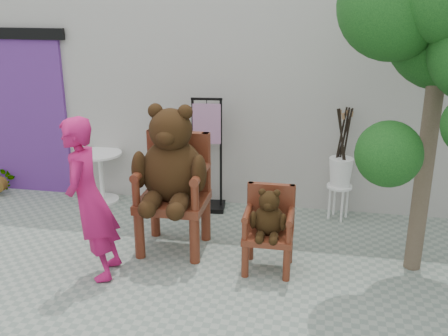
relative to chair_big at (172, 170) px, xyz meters
name	(u,v)px	position (x,y,z in m)	size (l,w,h in m)	color
ground_plane	(190,311)	(0.48, -1.18, -0.94)	(60.00, 60.00, 0.00)	gray
back_wall	(243,89)	(0.48, 1.92, 0.56)	(9.00, 1.00, 3.00)	#ADA9A2
doorway	(27,112)	(-2.52, 1.39, 0.23)	(1.40, 0.11, 2.33)	#5A297D
chair_big	(172,170)	(0.00, 0.00, 0.00)	(0.82, 0.88, 1.68)	#4F1F11
chair_small	(269,221)	(1.10, -0.27, -0.39)	(0.51, 0.49, 0.91)	#4F1F11
person	(89,200)	(-0.65, -0.73, -0.10)	(0.61, 0.40, 1.67)	#B31658
cafe_table	(101,171)	(-1.37, 1.17, -0.50)	(0.60, 0.60, 0.70)	white
display_stand	(207,168)	(0.14, 1.16, -0.35)	(0.48, 0.39, 1.51)	black
stool_bucket	(341,171)	(1.85, 1.17, -0.29)	(0.32, 0.32, 1.45)	white
potted_plant	(1,181)	(-2.92, 1.17, -0.74)	(0.35, 0.30, 0.39)	#0E3611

